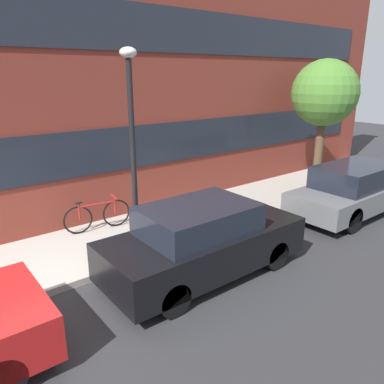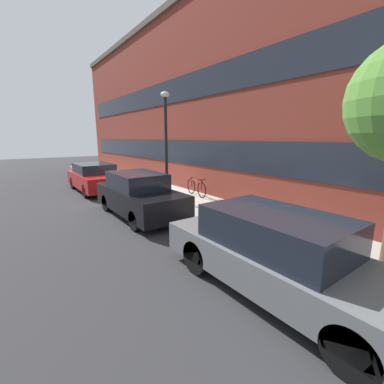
{
  "view_description": "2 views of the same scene",
  "coord_description": "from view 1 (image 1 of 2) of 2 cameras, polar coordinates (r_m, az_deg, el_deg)",
  "views": [
    {
      "loc": [
        -1.61,
        -6.02,
        3.74
      ],
      "look_at": [
        3.36,
        0.31,
        1.19
      ],
      "focal_mm": 35.0,
      "sensor_mm": 36.0,
      "label": 1
    },
    {
      "loc": [
        10.37,
        -4.53,
        2.59
      ],
      "look_at": [
        3.94,
        0.14,
        0.9
      ],
      "focal_mm": 24.0,
      "sensor_mm": 36.0,
      "label": 2
    }
  ],
  "objects": [
    {
      "name": "ground_plane",
      "position": [
        7.26,
        -20.41,
        -14.62
      ],
      "size": [
        56.0,
        56.0,
        0.0
      ],
      "primitive_type": "plane",
      "color": "#2B2B2D"
    },
    {
      "name": "sidewalk_strip",
      "position": [
        8.29,
        -23.22,
        -10.23
      ],
      "size": [
        28.0,
        2.48,
        0.14
      ],
      "color": "#A8A399",
      "rests_on": "ground_plane"
    },
    {
      "name": "parked_car_black",
      "position": [
        7.15,
        1.71,
        -7.43
      ],
      "size": [
        4.01,
        1.62,
        1.45
      ],
      "color": "black",
      "rests_on": "ground_plane"
    },
    {
      "name": "parked_car_grey",
      "position": [
        11.28,
        23.68,
        0.41
      ],
      "size": [
        4.49,
        1.62,
        1.39
      ],
      "color": "slate",
      "rests_on": "ground_plane"
    },
    {
      "name": "bicycle",
      "position": [
        9.22,
        -14.18,
        -3.34
      ],
      "size": [
        1.6,
        0.44,
        0.78
      ],
      "rotation": [
        0.0,
        0.0,
        -0.14
      ],
      "color": "black",
      "rests_on": "sidewalk_strip"
    },
    {
      "name": "street_tree",
      "position": [
        12.65,
        19.55,
        13.87
      ],
      "size": [
        2.04,
        2.04,
        4.05
      ],
      "color": "brown",
      "rests_on": "sidewalk_strip"
    },
    {
      "name": "lamp_post",
      "position": [
        7.41,
        -9.15,
        9.25
      ],
      "size": [
        0.32,
        0.32,
        4.07
      ],
      "color": "black",
      "rests_on": "sidewalk_strip"
    }
  ]
}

